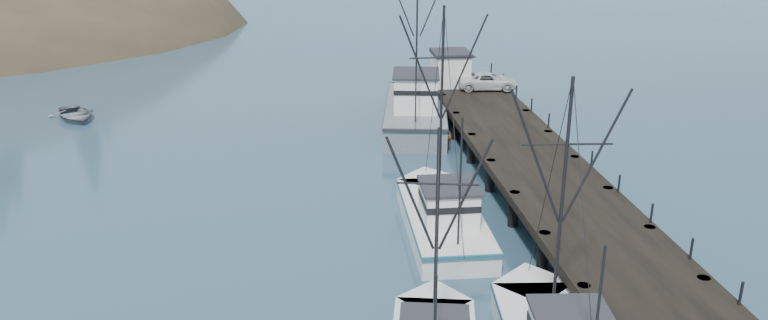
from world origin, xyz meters
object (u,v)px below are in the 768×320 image
at_px(pier_shed, 450,68).
at_px(pickup_truck, 488,81).
at_px(pier, 533,163).
at_px(trawler_far, 442,216).
at_px(motorboat, 75,119).
at_px(work_vessel, 416,109).

bearing_deg(pier_shed, pickup_truck, -33.12).
relative_size(pier, trawler_far, 3.62).
xyz_separation_m(pier, motorboat, (-31.46, 18.54, -1.69)).
bearing_deg(pickup_truck, pier_shed, 62.53).
distance_m(trawler_far, pickup_truck, 22.76).
height_order(work_vessel, pickup_truck, work_vessel).
xyz_separation_m(trawler_far, pickup_truck, (7.86, 21.28, 1.85)).
height_order(trawler_far, motorboat, trawler_far).
bearing_deg(pickup_truck, pier, -179.08).
bearing_deg(pier_shed, work_vessel, -130.24).
relative_size(work_vessel, motorboat, 3.03).
xyz_separation_m(pier, pier_shed, (-1.39, 18.00, 1.73)).
bearing_deg(work_vessel, pier, -70.49).
bearing_deg(pier_shed, motorboat, 178.97).
bearing_deg(pier, trawler_far, -142.16).
bearing_deg(trawler_far, pickup_truck, 69.72).
distance_m(pier, pier_shed, 18.14).
distance_m(work_vessel, pier_shed, 5.86).
distance_m(work_vessel, motorboat, 27.00).
xyz_separation_m(trawler_far, motorboat, (-24.94, 23.60, -0.82)).
distance_m(pier, motorboat, 36.56).
height_order(pier_shed, pickup_truck, pier_shed).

